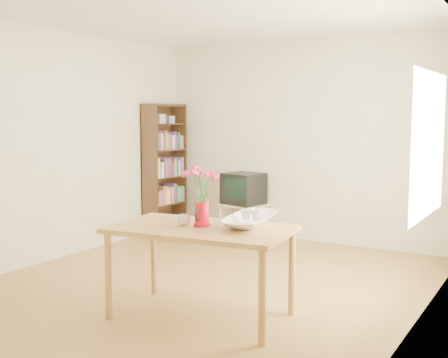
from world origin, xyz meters
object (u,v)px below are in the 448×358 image
Objects in this scene: pitcher at (202,215)px; mug at (184,220)px; table at (201,237)px; television at (244,188)px; bowl at (250,196)px.

pitcher is 0.16m from mug.
mug is at bearing 179.79° from table.
table is at bearing -55.66° from television.
television is (-1.16, 2.79, -0.17)m from pitcher.
mug is at bearing -58.51° from television.
table is at bearing 157.18° from mug.
mug is 0.20× the size of television.
table is 0.52m from bowl.
table is 7.23× the size of pitcher.
mug is 0.58m from bowl.
table is at bearing -138.93° from bowl.
pitcher is 0.42m from bowl.
mug is 3.02m from television.
television is at bearing 105.60° from table.
television is (-1.01, 2.84, -0.12)m from mug.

